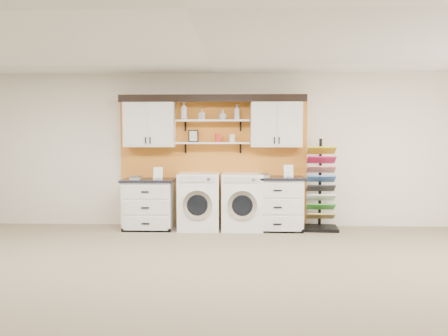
{
  "coord_description": "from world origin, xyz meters",
  "views": [
    {
      "loc": [
        0.48,
        -4.01,
        1.64
      ],
      "look_at": [
        0.26,
        2.3,
        1.19
      ],
      "focal_mm": 35.0,
      "sensor_mm": 36.0,
      "label": 1
    }
  ],
  "objects_px": {
    "washer": "(199,201)",
    "sample_rack": "(321,201)",
    "base_cabinet_left": "(149,204)",
    "dryer": "(242,202)",
    "base_cabinet_right": "(276,203)"
  },
  "relations": [
    {
      "from": "washer",
      "to": "sample_rack",
      "type": "height_order",
      "value": "sample_rack"
    },
    {
      "from": "sample_rack",
      "to": "base_cabinet_left",
      "type": "bearing_deg",
      "value": -175.27
    },
    {
      "from": "dryer",
      "to": "washer",
      "type": "bearing_deg",
      "value": 180.0
    },
    {
      "from": "base_cabinet_left",
      "to": "dryer",
      "type": "height_order",
      "value": "dryer"
    },
    {
      "from": "base_cabinet_right",
      "to": "dryer",
      "type": "relative_size",
      "value": 0.96
    },
    {
      "from": "sample_rack",
      "to": "base_cabinet_right",
      "type": "bearing_deg",
      "value": -173.41
    },
    {
      "from": "base_cabinet_right",
      "to": "dryer",
      "type": "distance_m",
      "value": 0.6
    },
    {
      "from": "base_cabinet_right",
      "to": "washer",
      "type": "bearing_deg",
      "value": -179.86
    },
    {
      "from": "washer",
      "to": "sample_rack",
      "type": "bearing_deg",
      "value": 1.01
    },
    {
      "from": "dryer",
      "to": "base_cabinet_left",
      "type": "bearing_deg",
      "value": 179.88
    },
    {
      "from": "washer",
      "to": "dryer",
      "type": "distance_m",
      "value": 0.76
    },
    {
      "from": "base_cabinet_left",
      "to": "sample_rack",
      "type": "bearing_deg",
      "value": 0.65
    },
    {
      "from": "dryer",
      "to": "sample_rack",
      "type": "bearing_deg",
      "value": 1.56
    },
    {
      "from": "base_cabinet_right",
      "to": "sample_rack",
      "type": "bearing_deg",
      "value": 2.5
    },
    {
      "from": "dryer",
      "to": "sample_rack",
      "type": "xyz_separation_m",
      "value": [
        1.38,
        0.04,
        0.02
      ]
    }
  ]
}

